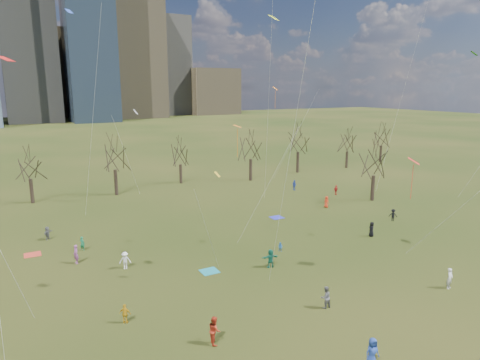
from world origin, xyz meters
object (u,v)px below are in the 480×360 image
blanket_teal (209,271)px  person_0 (372,352)px  person_1 (450,278)px  person_2 (215,330)px  blanket_navy (277,217)px  person_4 (125,314)px  blanket_crimson (32,255)px

blanket_teal → person_0: bearing=-80.4°
person_1 → person_2: person_2 is taller
blanket_navy → person_2: size_ratio=0.83×
person_4 → person_0: bearing=170.8°
person_4 → person_1: bearing=-160.7°
person_0 → person_2: size_ratio=0.97×
blanket_navy → person_4: size_ratio=1.09×
blanket_teal → person_0: person_0 is taller
blanket_crimson → person_4: bearing=-73.7°
blanket_crimson → blanket_navy: bearing=-2.7°
person_0 → person_1: size_ratio=1.04×
person_0 → person_1: 14.19m
blanket_teal → person_2: size_ratio=0.83×
person_0 → person_4: size_ratio=1.27×
blanket_navy → person_2: (-19.20, -21.50, 0.95)m
person_1 → blanket_teal: bearing=126.3°
blanket_crimson → person_0: bearing=-60.0°
person_1 → person_0: bearing=-177.5°
blanket_navy → blanket_teal: bearing=-143.3°
blanket_crimson → person_4: person_4 is taller
blanket_teal → person_1: 20.87m
blanket_navy → person_1: 23.93m
blanket_navy → person_1: person_1 is taller
person_0 → person_4: person_0 is taller
blanket_navy → blanket_crimson: size_ratio=1.00×
person_1 → person_4: size_ratio=1.23×
person_0 → person_1: bearing=26.7°
blanket_crimson → person_1: size_ratio=0.89×
blanket_crimson → person_2: size_ratio=0.83×
blanket_teal → person_4: bearing=-150.3°
blanket_navy → person_0: (-11.81, -28.28, 0.92)m
person_2 → person_4: 7.05m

